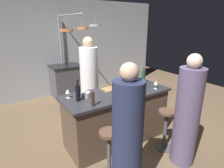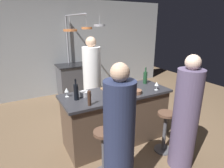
{
  "view_description": "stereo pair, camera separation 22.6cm",
  "coord_description": "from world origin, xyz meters",
  "px_view_note": "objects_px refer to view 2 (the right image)",
  "views": [
    {
      "loc": [
        -1.63,
        -2.36,
        1.98
      ],
      "look_at": [
        0.0,
        0.15,
        1.0
      ],
      "focal_mm": 30.01,
      "sensor_mm": 36.0,
      "label": 1
    },
    {
      "loc": [
        -1.43,
        -2.48,
        1.98
      ],
      "look_at": [
        0.0,
        0.15,
        1.0
      ],
      "focal_mm": 30.01,
      "sensor_mm": 36.0,
      "label": 2
    }
  ],
  "objects_px": {
    "cutting_board": "(112,89)",
    "wine_glass_by_chef": "(157,84)",
    "bar_stool_right": "(165,130)",
    "guest_right": "(185,118)",
    "pepper_mill": "(89,98)",
    "mixing_bowl_steel": "(84,94)",
    "wine_bottle_amber": "(113,91)",
    "guest_left": "(119,140)",
    "wine_glass_near_left_guest": "(67,90)",
    "stove_range": "(73,80)",
    "wine_bottle_green": "(145,77)",
    "chef": "(92,82)",
    "bar_stool_left": "(104,151)",
    "wine_bottle_white": "(121,86)",
    "mixing_bowl_wooden": "(136,92)",
    "wine_bottle_dark": "(76,92)"
  },
  "relations": [
    {
      "from": "bar_stool_right",
      "to": "cutting_board",
      "type": "xyz_separation_m",
      "value": [
        -0.52,
        0.79,
        0.53
      ]
    },
    {
      "from": "wine_glass_near_left_guest",
      "to": "cutting_board",
      "type": "bearing_deg",
      "value": -1.53
    },
    {
      "from": "guest_left",
      "to": "wine_glass_near_left_guest",
      "type": "bearing_deg",
      "value": 101.74
    },
    {
      "from": "bar_stool_right",
      "to": "guest_right",
      "type": "height_order",
      "value": "guest_right"
    },
    {
      "from": "guest_left",
      "to": "wine_bottle_amber",
      "type": "distance_m",
      "value": 0.9
    },
    {
      "from": "cutting_board",
      "to": "wine_glass_near_left_guest",
      "type": "bearing_deg",
      "value": 178.47
    },
    {
      "from": "chef",
      "to": "guest_left",
      "type": "bearing_deg",
      "value": -104.5
    },
    {
      "from": "pepper_mill",
      "to": "wine_bottle_white",
      "type": "xyz_separation_m",
      "value": [
        0.61,
        0.18,
        0.01
      ]
    },
    {
      "from": "bar_stool_left",
      "to": "wine_glass_near_left_guest",
      "type": "height_order",
      "value": "wine_glass_near_left_guest"
    },
    {
      "from": "chef",
      "to": "bar_stool_left",
      "type": "height_order",
      "value": "chef"
    },
    {
      "from": "cutting_board",
      "to": "wine_glass_by_chef",
      "type": "relative_size",
      "value": 2.19
    },
    {
      "from": "wine_glass_by_chef",
      "to": "wine_bottle_white",
      "type": "bearing_deg",
      "value": 166.34
    },
    {
      "from": "wine_glass_near_left_guest",
      "to": "bar_stool_left",
      "type": "bearing_deg",
      "value": -74.95
    },
    {
      "from": "guest_right",
      "to": "wine_glass_near_left_guest",
      "type": "height_order",
      "value": "guest_right"
    },
    {
      "from": "bar_stool_left",
      "to": "wine_bottle_dark",
      "type": "relative_size",
      "value": 2.14
    },
    {
      "from": "mixing_bowl_steel",
      "to": "wine_bottle_dark",
      "type": "bearing_deg",
      "value": -154.34
    },
    {
      "from": "cutting_board",
      "to": "mixing_bowl_steel",
      "type": "relative_size",
      "value": 2.27
    },
    {
      "from": "chef",
      "to": "wine_bottle_white",
      "type": "distance_m",
      "value": 1.07
    },
    {
      "from": "chef",
      "to": "cutting_board",
      "type": "height_order",
      "value": "chef"
    },
    {
      "from": "chef",
      "to": "wine_glass_near_left_guest",
      "type": "bearing_deg",
      "value": -133.66
    },
    {
      "from": "cutting_board",
      "to": "mixing_bowl_steel",
      "type": "height_order",
      "value": "mixing_bowl_steel"
    },
    {
      "from": "wine_bottle_dark",
      "to": "wine_glass_near_left_guest",
      "type": "relative_size",
      "value": 2.18
    },
    {
      "from": "guest_left",
      "to": "wine_bottle_green",
      "type": "xyz_separation_m",
      "value": [
        1.23,
        1.12,
        0.26
      ]
    },
    {
      "from": "wine_bottle_amber",
      "to": "wine_bottle_green",
      "type": "height_order",
      "value": "wine_bottle_green"
    },
    {
      "from": "mixing_bowl_steel",
      "to": "guest_right",
      "type": "bearing_deg",
      "value": -45.47
    },
    {
      "from": "pepper_mill",
      "to": "wine_bottle_dark",
      "type": "distance_m",
      "value": 0.3
    },
    {
      "from": "bar_stool_left",
      "to": "wine_glass_by_chef",
      "type": "relative_size",
      "value": 4.66
    },
    {
      "from": "guest_right",
      "to": "mixing_bowl_steel",
      "type": "height_order",
      "value": "guest_right"
    },
    {
      "from": "wine_bottle_amber",
      "to": "guest_right",
      "type": "bearing_deg",
      "value": -48.87
    },
    {
      "from": "pepper_mill",
      "to": "guest_left",
      "type": "bearing_deg",
      "value": -85.61
    },
    {
      "from": "wine_bottle_white",
      "to": "mixing_bowl_wooden",
      "type": "distance_m",
      "value": 0.26
    },
    {
      "from": "wine_bottle_dark",
      "to": "mixing_bowl_steel",
      "type": "distance_m",
      "value": 0.19
    },
    {
      "from": "wine_bottle_green",
      "to": "wine_glass_near_left_guest",
      "type": "height_order",
      "value": "wine_bottle_green"
    },
    {
      "from": "wine_bottle_amber",
      "to": "bar_stool_right",
      "type": "bearing_deg",
      "value": -32.51
    },
    {
      "from": "stove_range",
      "to": "wine_bottle_green",
      "type": "relative_size",
      "value": 2.92
    },
    {
      "from": "stove_range",
      "to": "mixing_bowl_wooden",
      "type": "bearing_deg",
      "value": -84.57
    },
    {
      "from": "chef",
      "to": "stove_range",
      "type": "bearing_deg",
      "value": 89.23
    },
    {
      "from": "wine_bottle_green",
      "to": "wine_bottle_dark",
      "type": "bearing_deg",
      "value": -174.37
    },
    {
      "from": "bar_stool_right",
      "to": "wine_bottle_green",
      "type": "distance_m",
      "value": 1.02
    },
    {
      "from": "guest_left",
      "to": "pepper_mill",
      "type": "relative_size",
      "value": 7.72
    },
    {
      "from": "pepper_mill",
      "to": "wine_bottle_amber",
      "type": "height_order",
      "value": "wine_bottle_amber"
    },
    {
      "from": "chef",
      "to": "mixing_bowl_steel",
      "type": "bearing_deg",
      "value": -119.52
    },
    {
      "from": "wine_bottle_amber",
      "to": "wine_glass_by_chef",
      "type": "height_order",
      "value": "wine_bottle_amber"
    },
    {
      "from": "bar_stool_left",
      "to": "mixing_bowl_wooden",
      "type": "height_order",
      "value": "mixing_bowl_wooden"
    },
    {
      "from": "stove_range",
      "to": "cutting_board",
      "type": "bearing_deg",
      "value": -89.92
    },
    {
      "from": "stove_range",
      "to": "pepper_mill",
      "type": "height_order",
      "value": "pepper_mill"
    },
    {
      "from": "guest_left",
      "to": "pepper_mill",
      "type": "bearing_deg",
      "value": 94.39
    },
    {
      "from": "chef",
      "to": "wine_bottle_white",
      "type": "relative_size",
      "value": 5.57
    },
    {
      "from": "pepper_mill",
      "to": "mixing_bowl_steel",
      "type": "distance_m",
      "value": 0.36
    },
    {
      "from": "stove_range",
      "to": "wine_bottle_green",
      "type": "bearing_deg",
      "value": -72.89
    }
  ]
}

